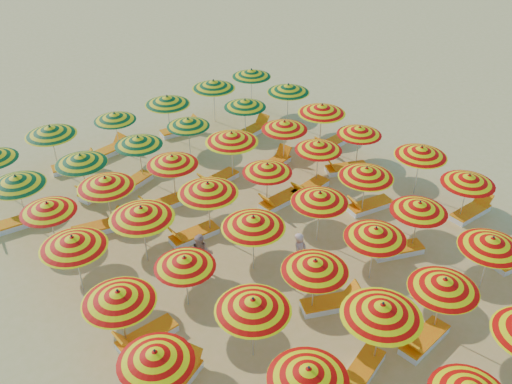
# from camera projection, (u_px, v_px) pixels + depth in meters

# --- Properties ---
(ground) EXTENTS (120.00, 120.00, 0.00)m
(ground) POSITION_uv_depth(u_px,v_px,m) (265.00, 237.00, 19.61)
(ground) COLOR tan
(ground) RESTS_ON ground
(umbrella_7) EXTENTS (1.98, 1.98, 1.99)m
(umbrella_7) POSITION_uv_depth(u_px,v_px,m) (308.00, 374.00, 12.62)
(umbrella_7) COLOR silver
(umbrella_7) RESTS_ON ground
(umbrella_8) EXTENTS (2.63, 2.63, 2.19)m
(umbrella_8) POSITION_uv_depth(u_px,v_px,m) (382.00, 310.00, 14.02)
(umbrella_8) COLOR silver
(umbrella_8) RESTS_ON ground
(umbrella_9) EXTENTS (2.14, 2.14, 2.02)m
(umbrella_9) POSITION_uv_depth(u_px,v_px,m) (444.00, 284.00, 15.03)
(umbrella_9) COLOR silver
(umbrella_9) RESTS_ON ground
(umbrella_10) EXTENTS (2.54, 2.54, 2.03)m
(umbrella_10) POSITION_uv_depth(u_px,v_px,m) (492.00, 243.00, 16.47)
(umbrella_10) COLOR silver
(umbrella_10) RESTS_ON ground
(umbrella_12) EXTENTS (1.90, 1.90, 1.94)m
(umbrella_12) POSITION_uv_depth(u_px,v_px,m) (155.00, 356.00, 13.08)
(umbrella_12) COLOR silver
(umbrella_12) RESTS_ON ground
(umbrella_13) EXTENTS (2.38, 2.38, 2.10)m
(umbrella_13) POSITION_uv_depth(u_px,v_px,m) (253.00, 305.00, 14.29)
(umbrella_13) COLOR silver
(umbrella_13) RESTS_ON ground
(umbrella_14) EXTENTS (2.52, 2.52, 2.02)m
(umbrella_14) POSITION_uv_depth(u_px,v_px,m) (315.00, 265.00, 15.65)
(umbrella_14) COLOR silver
(umbrella_14) RESTS_ON ground
(umbrella_15) EXTENTS (2.31, 2.31, 2.01)m
(umbrella_15) POSITION_uv_depth(u_px,v_px,m) (376.00, 233.00, 16.90)
(umbrella_15) COLOR silver
(umbrella_15) RESTS_ON ground
(umbrella_16) EXTENTS (2.24, 2.24, 1.95)m
(umbrella_16) POSITION_uv_depth(u_px,v_px,m) (419.00, 207.00, 18.13)
(umbrella_16) COLOR silver
(umbrella_16) RESTS_ON ground
(umbrella_17) EXTENTS (2.37, 2.37, 1.96)m
(umbrella_17) POSITION_uv_depth(u_px,v_px,m) (469.00, 179.00, 19.50)
(umbrella_17) COLOR silver
(umbrella_17) RESTS_ON ground
(umbrella_18) EXTENTS (2.51, 2.51, 2.07)m
(umbrella_18) POSITION_uv_depth(u_px,v_px,m) (118.00, 296.00, 14.57)
(umbrella_18) COLOR silver
(umbrella_18) RESTS_ON ground
(umbrella_19) EXTENTS (1.85, 1.85, 1.87)m
(umbrella_19) POSITION_uv_depth(u_px,v_px,m) (185.00, 262.00, 15.98)
(umbrella_19) COLOR silver
(umbrella_19) RESTS_ON ground
(umbrella_20) EXTENTS (2.29, 2.29, 2.10)m
(umbrella_20) POSITION_uv_depth(u_px,v_px,m) (253.00, 222.00, 17.22)
(umbrella_20) COLOR silver
(umbrella_20) RESTS_ON ground
(umbrella_21) EXTENTS (2.22, 2.22, 2.02)m
(umbrella_21) POSITION_uv_depth(u_px,v_px,m) (320.00, 197.00, 18.48)
(umbrella_21) COLOR silver
(umbrella_21) RESTS_ON ground
(umbrella_22) EXTENTS (2.35, 2.35, 2.06)m
(umbrella_22) POSITION_uv_depth(u_px,v_px,m) (366.00, 172.00, 19.70)
(umbrella_22) COLOR silver
(umbrella_22) RESTS_ON ground
(umbrella_23) EXTENTS (2.40, 2.40, 2.07)m
(umbrella_23) POSITION_uv_depth(u_px,v_px,m) (421.00, 151.00, 20.94)
(umbrella_23) COLOR silver
(umbrella_23) RESTS_ON ground
(umbrella_24) EXTENTS (2.14, 2.14, 2.10)m
(umbrella_24) POSITION_uv_depth(u_px,v_px,m) (73.00, 242.00, 16.41)
(umbrella_24) COLOR silver
(umbrella_24) RESTS_ON ground
(umbrella_25) EXTENTS (2.50, 2.50, 2.17)m
(umbrella_25) POSITION_uv_depth(u_px,v_px,m) (141.00, 213.00, 17.53)
(umbrella_25) COLOR silver
(umbrella_25) RESTS_ON ground
(umbrella_26) EXTENTS (2.25, 2.25, 2.15)m
(umbrella_26) POSITION_uv_depth(u_px,v_px,m) (208.00, 188.00, 18.72)
(umbrella_26) COLOR silver
(umbrella_26) RESTS_ON ground
(umbrella_27) EXTENTS (2.18, 2.18, 1.90)m
(umbrella_27) POSITION_uv_depth(u_px,v_px,m) (267.00, 168.00, 20.23)
(umbrella_27) COLOR silver
(umbrella_27) RESTS_ON ground
(umbrella_28) EXTENTS (2.38, 2.38, 1.92)m
(umbrella_28) POSITION_uv_depth(u_px,v_px,m) (319.00, 146.00, 21.57)
(umbrella_28) COLOR silver
(umbrella_28) RESTS_ON ground
(umbrella_29) EXTENTS (2.32, 2.32, 1.90)m
(umbrella_29) POSITION_uv_depth(u_px,v_px,m) (360.00, 131.00, 22.66)
(umbrella_29) COLOR silver
(umbrella_29) RESTS_ON ground
(umbrella_30) EXTENTS (2.16, 2.16, 1.91)m
(umbrella_30) POSITION_uv_depth(u_px,v_px,m) (48.00, 207.00, 18.17)
(umbrella_30) COLOR silver
(umbrella_30) RESTS_ON ground
(umbrella_31) EXTENTS (2.34, 2.34, 2.07)m
(umbrella_31) POSITION_uv_depth(u_px,v_px,m) (105.00, 182.00, 19.16)
(umbrella_31) COLOR silver
(umbrella_31) RESTS_ON ground
(umbrella_32) EXTENTS (2.14, 2.14, 2.00)m
(umbrella_32) POSITION_uv_depth(u_px,v_px,m) (172.00, 160.00, 20.52)
(umbrella_32) COLOR silver
(umbrella_32) RESTS_ON ground
(umbrella_33) EXTENTS (2.67, 2.67, 2.17)m
(umbrella_33) POSITION_uv_depth(u_px,v_px,m) (232.00, 137.00, 21.68)
(umbrella_33) COLOR silver
(umbrella_33) RESTS_ON ground
(umbrella_34) EXTENTS (2.24, 2.24, 1.99)m
(umbrella_34) POSITION_uv_depth(u_px,v_px,m) (285.00, 125.00, 22.89)
(umbrella_34) COLOR silver
(umbrella_34) RESTS_ON ground
(umbrella_35) EXTENTS (2.49, 2.49, 2.14)m
(umbrella_35) POSITION_uv_depth(u_px,v_px,m) (322.00, 109.00, 23.87)
(umbrella_35) COLOR silver
(umbrella_35) RESTS_ON ground
(umbrella_36) EXTENTS (2.50, 2.50, 2.05)m
(umbrella_36) POSITION_uv_depth(u_px,v_px,m) (16.00, 180.00, 19.29)
(umbrella_36) COLOR silver
(umbrella_36) RESTS_ON ground
(umbrella_37) EXTENTS (2.51, 2.51, 2.00)m
(umbrella_37) POSITION_uv_depth(u_px,v_px,m) (81.00, 159.00, 20.59)
(umbrella_37) COLOR silver
(umbrella_37) RESTS_ON ground
(umbrella_38) EXTENTS (1.87, 1.87, 1.96)m
(umbrella_38) POSITION_uv_depth(u_px,v_px,m) (138.00, 141.00, 21.83)
(umbrella_38) COLOR silver
(umbrella_38) RESTS_ON ground
(umbrella_39) EXTENTS (2.08, 2.08, 1.88)m
(umbrella_39) POSITION_uv_depth(u_px,v_px,m) (188.00, 122.00, 23.32)
(umbrella_39) COLOR silver
(umbrella_39) RESTS_ON ground
(umbrella_40) EXTENTS (2.00, 2.00, 1.95)m
(umbrella_40) POSITION_uv_depth(u_px,v_px,m) (245.00, 103.00, 24.75)
(umbrella_40) COLOR silver
(umbrella_40) RESTS_ON ground
(umbrella_41) EXTENTS (2.33, 2.33, 2.06)m
(umbrella_41) POSITION_uv_depth(u_px,v_px,m) (288.00, 88.00, 25.88)
(umbrella_41) COLOR silver
(umbrella_41) RESTS_ON ground
(umbrella_43) EXTENTS (2.66, 2.66, 2.12)m
(umbrella_43) POSITION_uv_depth(u_px,v_px,m) (50.00, 131.00, 22.24)
(umbrella_43) COLOR silver
(umbrella_43) RESTS_ON ground
(umbrella_44) EXTENTS (1.79, 1.79, 1.87)m
(umbrella_44) POSITION_uv_depth(u_px,v_px,m) (115.00, 117.00, 23.80)
(umbrella_44) COLOR silver
(umbrella_44) RESTS_ON ground
(umbrella_45) EXTENTS (2.42, 2.42, 2.09)m
(umbrella_45) POSITION_uv_depth(u_px,v_px,m) (167.00, 100.00, 24.72)
(umbrella_45) COLOR silver
(umbrella_45) RESTS_ON ground
(umbrella_46) EXTENTS (2.63, 2.63, 2.12)m
(umbrella_46) POSITION_uv_depth(u_px,v_px,m) (213.00, 84.00, 26.14)
(umbrella_46) COLOR silver
(umbrella_46) RESTS_ON ground
(umbrella_47) EXTENTS (2.51, 2.51, 2.01)m
(umbrella_47) POSITION_uv_depth(u_px,v_px,m) (251.00, 73.00, 27.57)
(umbrella_47) COLOR silver
(umbrella_47) RESTS_ON ground
(lounger_2) EXTENTS (1.83, 1.06, 0.69)m
(lounger_2) POSITION_uv_depth(u_px,v_px,m) (361.00, 372.00, 14.63)
(lounger_2) COLOR white
(lounger_2) RESTS_ON ground
(lounger_3) EXTENTS (1.78, 0.76, 0.69)m
(lounger_3) POSITION_uv_depth(u_px,v_px,m) (423.00, 340.00, 15.53)
(lounger_3) COLOR white
(lounger_3) RESTS_ON ground
(lounger_5) EXTENTS (1.82, 1.24, 0.69)m
(lounger_5) POSITION_uv_depth(u_px,v_px,m) (177.00, 381.00, 14.40)
(lounger_5) COLOR white
(lounger_5) RESTS_ON ground
(lounger_6) EXTENTS (1.82, 1.24, 0.69)m
(lounger_6) POSITION_uv_depth(u_px,v_px,m) (332.00, 303.00, 16.71)
(lounger_6) COLOR white
(lounger_6) RESTS_ON ground
(lounger_7) EXTENTS (1.82, 1.19, 0.69)m
(lounger_7) POSITION_uv_depth(u_px,v_px,m) (396.00, 250.00, 18.79)
(lounger_7) COLOR white
(lounger_7) RESTS_ON ground
(lounger_8) EXTENTS (1.74, 0.61, 0.69)m
(lounger_8) POSITION_uv_depth(u_px,v_px,m) (471.00, 211.00, 20.63)
(lounger_8) COLOR white
(lounger_8) RESTS_ON ground
(lounger_9) EXTENTS (1.75, 0.64, 0.69)m
(lounger_9) POSITION_uv_depth(u_px,v_px,m) (146.00, 337.00, 15.63)
(lounger_9) COLOR white
(lounger_9) RESTS_ON ground
(lounger_10) EXTENTS (1.81, 0.90, 0.69)m
(lounger_10) POSITION_uv_depth(u_px,v_px,m) (369.00, 206.00, 20.94)
(lounger_10) COLOR white
(lounger_10) RESTS_ON ground
(lounger_11) EXTENTS (1.76, 0.66, 0.69)m
(lounger_11) POSITION_uv_depth(u_px,v_px,m) (193.00, 235.00, 19.47)
(lounger_11) COLOR white
(lounger_11) RESTS_ON ground
(lounger_12) EXTENTS (1.76, 0.68, 0.69)m
(lounger_12) POSITION_uv_depth(u_px,v_px,m) (280.00, 200.00, 21.22)
(lounger_12) COLOR white
(lounger_12) RESTS_ON ground
(lounger_13) EXTENTS (1.80, 0.84, 0.69)m
(lounger_13) POSITION_uv_depth(u_px,v_px,m) (309.00, 188.00, 21.93)
(lounger_13) COLOR white
(lounger_13) RESTS_ON ground
(lounger_14) EXTENTS (1.82, 1.23, 0.69)m
(lounger_14) POSITION_uv_depth(u_px,v_px,m) (346.00, 168.00, 23.19)
(lounger_14) COLOR white
(lounger_14) RESTS_ON ground
(lounger_15) EXTENTS (1.82, 0.98, 0.69)m
(lounger_15) POSITION_uv_depth(u_px,v_px,m) (99.00, 227.00, 19.83)
(lounger_15) COLOR white
(lounger_15) RESTS_ON ground
(lounger_16) EXTENTS (1.76, 0.67, 0.69)m
(lounger_16) POSITION_uv_depth(u_px,v_px,m) (163.00, 204.00, 21.03)
(lounger_16) COLOR white
(lounger_16) RESTS_ON ground
(lounger_17) EXTENTS (1.80, 0.81, 0.69)m
(lounger_17) POSITION_uv_depth(u_px,v_px,m) (218.00, 180.00, 22.45)
(lounger_17) COLOR white
(lounger_17) RESTS_ON ground
(lounger_18) EXTENTS (1.82, 0.99, 0.69)m
(lounger_18) POSITION_uv_depth(u_px,v_px,m) (274.00, 164.00, 23.50)
(lounger_18) COLOR white
(lounger_18) RESTS_ON ground
(lounger_19) EXTENTS (1.78, 0.75, 0.69)m
(lounger_19) POSITION_uv_depth(u_px,v_px,m) (331.00, 144.00, 24.95)
(lounger_19) COLOR white
(lounger_19) RESTS_ON ground
(lounger_20) EXTENTS (1.79, 0.77, 0.69)m
(lounger_20) POSITION_uv_depth(u_px,v_px,m) (9.00, 225.00, 19.93)
(lounger_20) COLOR white
(lounger_20) RESTS_ON ground
(lounger_21) EXTENTS (1.82, 1.03, 0.69)m
(lounger_21) POSITION_uv_depth(u_px,v_px,m) (99.00, 190.00, 21.81)
(lounger_21) COLOR white
(lounger_21) RESTS_ON ground
(lounger_22) EXTENTS (1.83, 1.10, 0.69)m
(lounger_22) POSITION_uv_depth(u_px,v_px,m) (132.00, 183.00, 22.23)
(lounger_22) COLOR white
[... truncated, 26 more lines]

